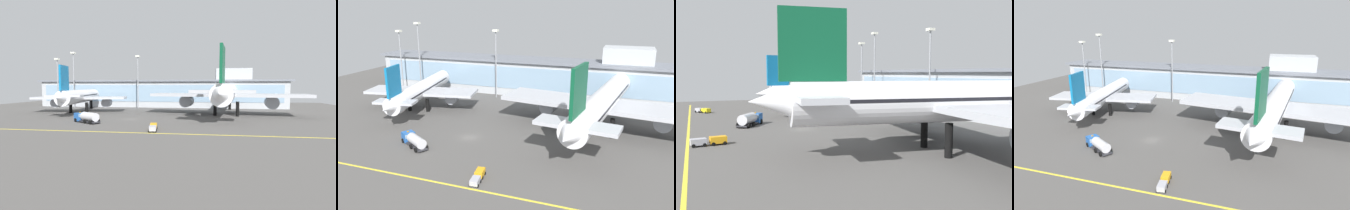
{
  "view_description": "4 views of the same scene",
  "coord_description": "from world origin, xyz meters",
  "views": [
    {
      "loc": [
        22.67,
        -74.19,
        9.93
      ],
      "look_at": [
        9.65,
        11.81,
        3.51
      ],
      "focal_mm": 27.27,
      "sensor_mm": 36.0,
      "label": 1
    },
    {
      "loc": [
        35.03,
        -69.12,
        30.89
      ],
      "look_at": [
        4.4,
        14.11,
        4.88
      ],
      "focal_mm": 35.78,
      "sensor_mm": 36.0,
      "label": 2
    },
    {
      "loc": [
        73.42,
        -20.87,
        11.79
      ],
      "look_at": [
        -1.05,
        10.07,
        4.72
      ],
      "focal_mm": 38.96,
      "sensor_mm": 36.0,
      "label": 3
    },
    {
      "loc": [
        28.21,
        -61.13,
        28.36
      ],
      "look_at": [
        4.68,
        11.0,
        6.93
      ],
      "focal_mm": 29.77,
      "sensor_mm": 36.0,
      "label": 4
    }
  ],
  "objects": [
    {
      "name": "airliner_near_left",
      "position": [
        -24.92,
        17.06,
        5.99
      ],
      "size": [
        35.25,
        47.44,
        16.41
      ],
      "rotation": [
        0.0,
        0.0,
        1.76
      ],
      "color": "black",
      "rests_on": "ground"
    },
    {
      "name": "ground_plane",
      "position": [
        0.0,
        0.0,
        0.0
      ],
      "size": [
        180.0,
        180.0,
        0.0
      ],
      "primitive_type": "plane",
      "color": "#514F4C"
    },
    {
      "name": "service_truck_far",
      "position": [
        10.91,
        -18.7,
        0.79
      ],
      "size": [
        2.47,
        5.76,
        1.4
      ],
      "rotation": [
        0.0,
        0.0,
        1.72
      ],
      "color": "black",
      "rests_on": "ground"
    },
    {
      "name": "apron_light_mast_centre",
      "position": [
        -8.03,
        37.8,
        15.47
      ],
      "size": [
        1.8,
        1.8,
        23.65
      ],
      "color": "gray",
      "rests_on": "ground"
    },
    {
      "name": "airliner_near_right",
      "position": [
        29.68,
        15.85,
        7.47
      ],
      "size": [
        53.54,
        61.39,
        20.45
      ],
      "rotation": [
        0.0,
        0.0,
        1.43
      ],
      "color": "black",
      "rests_on": "ground"
    },
    {
      "name": "apron_light_mast_east",
      "position": [
        -45.75,
        35.51,
        14.97
      ],
      "size": [
        1.8,
        1.8,
        22.75
      ],
      "color": "gray",
      "rests_on": "ground"
    },
    {
      "name": "taxiway_centreline_stripe",
      "position": [
        0.0,
        -22.0,
        0.01
      ],
      "size": [
        144.0,
        0.5,
        0.01
      ],
      "primitive_type": "cube",
      "color": "yellow",
      "rests_on": "ground"
    },
    {
      "name": "fuel_tanker_truck",
      "position": [
        -9.8,
        -9.14,
        1.51
      ],
      "size": [
        9.0,
        6.75,
        2.9
      ],
      "rotation": [
        0.0,
        0.0,
        2.6
      ],
      "color": "black",
      "rests_on": "ground"
    },
    {
      "name": "apron_light_mast_west",
      "position": [
        -38.54,
        36.98,
        16.56
      ],
      "size": [
        1.8,
        1.8,
        25.63
      ],
      "color": "gray",
      "rests_on": "ground"
    },
    {
      "name": "terminal_building",
      "position": [
        1.73,
        47.63,
        6.93
      ],
      "size": [
        119.32,
        14.0,
        18.07
      ],
      "color": "#ADB2B7",
      "rests_on": "ground"
    }
  ]
}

